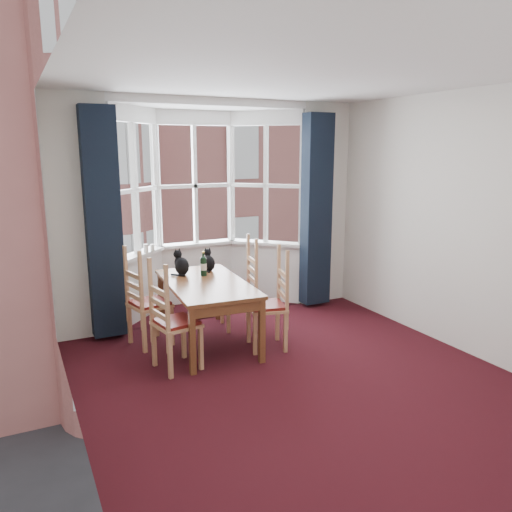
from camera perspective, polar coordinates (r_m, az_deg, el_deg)
floor at (r=4.87m, az=5.69°, el=-14.56°), size 4.50×4.50×0.00m
ceiling at (r=4.40m, az=6.50°, el=20.12°), size 4.50×4.50×0.00m
wall_left at (r=3.78m, az=-20.58°, el=-0.64°), size 0.00×4.50×4.50m
wall_right at (r=5.74m, az=23.27°, el=3.30°), size 0.00×4.50×4.50m
wall_back_pier_left at (r=6.02m, az=-19.52°, el=3.96°), size 0.70×0.12×2.80m
wall_back_pier_right at (r=7.18m, az=7.68°, el=5.78°), size 0.70×0.12×2.80m
bay_window at (r=6.89m, az=-6.26°, el=5.54°), size 2.76×0.94×2.80m
curtain_left at (r=5.88m, az=-17.04°, el=3.46°), size 0.38×0.22×2.60m
curtain_right at (r=6.91m, az=6.91°, el=5.14°), size 0.38×0.22×2.60m
dining_table at (r=5.64m, az=-5.71°, el=-3.70°), size 0.94×1.62×0.73m
chair_left_near at (r=5.06m, az=-10.01°, el=-7.83°), size 0.47×0.48×0.92m
chair_left_far at (r=5.72m, az=-12.88°, el=-5.59°), size 0.48×0.50×0.92m
chair_right_near at (r=5.57m, az=2.16°, el=-5.77°), size 0.49×0.51×0.92m
chair_right_far at (r=6.21m, az=-1.22°, el=-3.86°), size 0.47×0.48×0.92m
cat_left at (r=5.95m, az=-8.52°, el=-0.99°), size 0.23×0.26×0.31m
cat_right at (r=6.11m, az=-5.44°, el=-0.68°), size 0.18×0.22×0.28m
wine_bottle at (r=5.86m, az=-6.02°, el=-1.04°), size 0.07×0.07×0.29m
candle_tall at (r=6.58m, az=-12.47°, el=0.84°), size 0.06×0.06×0.11m
candle_short at (r=6.63m, az=-11.76°, el=0.89°), size 0.06×0.06×0.10m
street at (r=36.92m, az=-21.89°, el=-1.53°), size 80.00×80.00×0.00m
tenement_building at (r=17.85m, az=-18.95°, el=9.64°), size 18.40×7.80×15.20m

